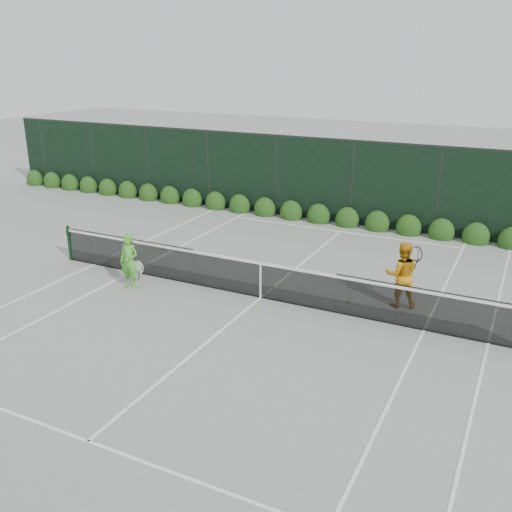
% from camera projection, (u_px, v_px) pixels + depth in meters
% --- Properties ---
extents(ground, '(80.00, 80.00, 0.00)m').
position_uv_depth(ground, '(261.00, 298.00, 14.62)').
color(ground, gray).
rests_on(ground, ground).
extents(tennis_net, '(12.90, 0.10, 1.07)m').
position_uv_depth(tennis_net, '(260.00, 278.00, 14.45)').
color(tennis_net, '#113316').
rests_on(tennis_net, ground).
extents(player_woman, '(0.62, 0.36, 1.50)m').
position_uv_depth(player_woman, '(129.00, 261.00, 15.00)').
color(player_woman, green).
rests_on(player_woman, ground).
extents(player_man, '(0.98, 0.86, 1.65)m').
position_uv_depth(player_man, '(402.00, 275.00, 13.90)').
color(player_man, orange).
rests_on(player_man, ground).
extents(court_lines, '(11.03, 23.83, 0.01)m').
position_uv_depth(court_lines, '(261.00, 298.00, 14.62)').
color(court_lines, white).
rests_on(court_lines, ground).
extents(windscreen_fence, '(32.00, 21.07, 3.06)m').
position_uv_depth(windscreen_fence, '(204.00, 278.00, 11.82)').
color(windscreen_fence, black).
rests_on(windscreen_fence, ground).
extents(hedge_row, '(31.66, 0.65, 0.94)m').
position_uv_depth(hedge_row, '(347.00, 220.00, 20.57)').
color(hedge_row, '#13390F').
rests_on(hedge_row, ground).
extents(tennis_balls, '(2.14, 1.44, 0.07)m').
position_uv_depth(tennis_balls, '(293.00, 298.00, 14.54)').
color(tennis_balls, '#C1D52F').
rests_on(tennis_balls, ground).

